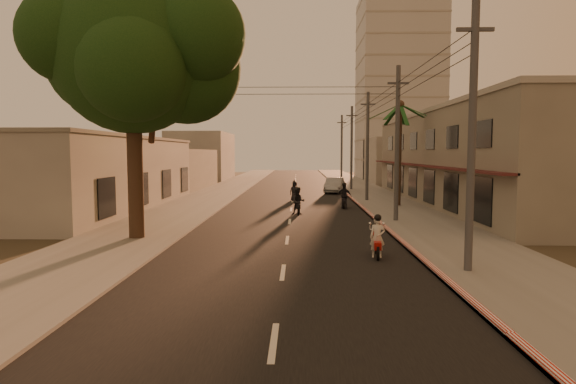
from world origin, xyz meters
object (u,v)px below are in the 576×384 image
Objects in this scene: scooter_mid_a at (298,202)px; scooter_red at (377,238)px; palm_tree at (400,110)px; parked_car at (334,185)px; broadleaf_tree at (142,55)px; scooter_far_a at (295,192)px; scooter_mid_b at (344,197)px.

scooter_red is at bearing -77.18° from scooter_mid_a.
palm_tree reaches higher than parked_car.
broadleaf_tree is 20.65m from scooter_far_a.
palm_tree reaches higher than scooter_mid_b.
scooter_red is at bearing -20.01° from broadleaf_tree.
palm_tree is 4.74× the size of scooter_red.
scooter_far_a is (6.79, 17.93, -7.68)m from broadleaf_tree.
palm_tree reaches higher than scooter_red.
scooter_red is 0.94× the size of scooter_mid_a.
palm_tree is 14.42m from parked_car.
scooter_mid_a reaches higher than scooter_red.
scooter_mid_b reaches higher than scooter_mid_a.
palm_tree is at bearing -62.13° from parked_car.
palm_tree is 10.84m from scooter_mid_a.
broadleaf_tree reaches higher than scooter_red.
scooter_mid_b is 1.09× the size of scooter_far_a.
scooter_far_a is at bearing 91.62° from scooter_mid_a.
parked_car is at bearing 53.96° from scooter_far_a.
scooter_mid_a is at bearing 52.44° from broadleaf_tree.
broadleaf_tree is 6.81× the size of scooter_far_a.
broadleaf_tree is 7.00× the size of scooter_red.
scooter_far_a is (-7.82, 4.07, -6.35)m from palm_tree.
scooter_far_a is (-0.32, 8.68, -0.02)m from scooter_mid_a.
parked_car is at bearing 67.72° from broadleaf_tree.
scooter_mid_b reaches higher than scooter_red.
palm_tree is 7.63m from scooter_mid_b.
scooter_mid_b is (10.44, 12.76, -7.62)m from broadleaf_tree.
parked_car is (3.94, 8.26, -0.03)m from scooter_far_a.
scooter_far_a is 0.36× the size of parked_car.
scooter_mid_b is 6.32m from scooter_far_a.
scooter_far_a reaches higher than parked_car.
broadleaf_tree is at bearing -136.52° from palm_tree.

